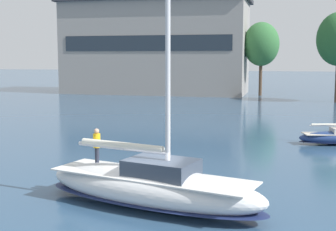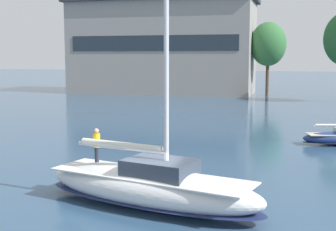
{
  "view_description": "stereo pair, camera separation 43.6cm",
  "coord_description": "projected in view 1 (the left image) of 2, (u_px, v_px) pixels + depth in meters",
  "views": [
    {
      "loc": [
        5.54,
        -18.85,
        6.48
      ],
      "look_at": [
        0.0,
        3.0,
        3.64
      ],
      "focal_mm": 50.0,
      "sensor_mm": 36.0,
      "label": 1
    },
    {
      "loc": [
        5.96,
        -18.74,
        6.48
      ],
      "look_at": [
        0.0,
        3.0,
        3.64
      ],
      "focal_mm": 50.0,
      "sensor_mm": 36.0,
      "label": 2
    }
  ],
  "objects": [
    {
      "name": "ground_plane",
      "position": [
        151.0,
        207.0,
        20.29
      ],
      "size": [
        400.0,
        400.0,
        0.0
      ],
      "primitive_type": "plane",
      "color": "#2D4C6B"
    },
    {
      "name": "waterfront_building",
      "position": [
        156.0,
        46.0,
        83.26
      ],
      "size": [
        33.01,
        14.22,
        16.56
      ],
      "color": "gray",
      "rests_on": "ground"
    },
    {
      "name": "tree_shore_left",
      "position": [
        261.0,
        44.0,
        77.61
      ],
      "size": [
        5.93,
        5.93,
        12.21
      ],
      "color": "#4C3828",
      "rests_on": "ground"
    },
    {
      "name": "sailboat_main",
      "position": [
        151.0,
        185.0,
        20.16
      ],
      "size": [
        10.91,
        5.42,
        14.44
      ],
      "color": "silver",
      "rests_on": "ground"
    }
  ]
}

